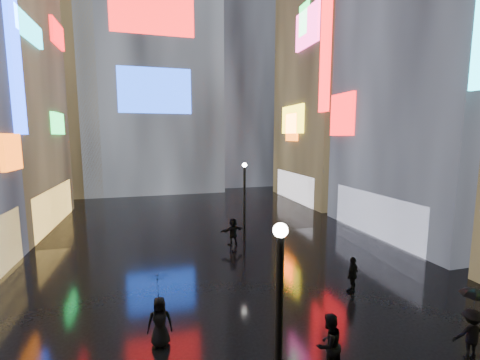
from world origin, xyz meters
name	(u,v)px	position (x,y,z in m)	size (l,w,h in m)	color
ground	(209,236)	(0.00, 20.00, 0.00)	(140.00, 140.00, 0.00)	black
building_right_mid	(448,15)	(15.98, 17.01, 14.99)	(10.28, 13.70, 30.00)	black
building_right_far	(339,69)	(15.98, 30.00, 13.98)	(10.28, 12.00, 28.00)	black
tower_main	(152,27)	(-3.00, 43.97, 21.01)	(16.00, 14.20, 42.00)	black
tower_flank_right	(237,67)	(9.00, 46.00, 17.00)	(12.00, 12.00, 34.00)	black
tower_flank_left	(58,84)	(-14.00, 42.00, 13.00)	(10.00, 10.00, 26.00)	black
lamp_near	(279,330)	(-1.30, 4.34, 2.94)	(0.30, 0.30, 5.20)	black
lamp_far	(245,197)	(2.11, 18.51, 2.94)	(0.30, 0.30, 5.20)	black
pedestrian_1	(329,344)	(1.07, 6.23, 0.91)	(0.89, 0.69, 1.82)	black
pedestrian_2	(471,334)	(5.68, 5.63, 0.80)	(1.03, 0.59, 1.60)	black
pedestrian_3	(353,275)	(4.73, 10.36, 0.81)	(0.95, 0.39, 1.62)	black
pedestrian_4	(160,322)	(-3.62, 8.82, 0.84)	(0.82, 0.53, 1.68)	black
pedestrian_5	(233,231)	(1.18, 17.91, 0.86)	(1.60, 0.51, 1.72)	black
umbrella_1	(474,299)	(5.68, 5.63, 1.96)	(0.82, 0.82, 0.72)	black
umbrella_2	(159,286)	(-3.62, 8.82, 2.09)	(0.90, 0.92, 0.82)	black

